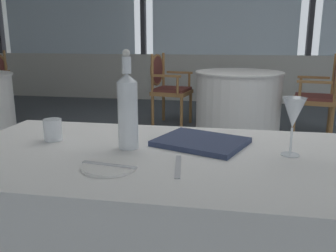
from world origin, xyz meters
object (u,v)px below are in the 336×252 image
side_plate (109,166)px  water_bottle (128,109)px  water_tumbler (53,130)px  dining_chair_1_0 (166,83)px  wine_glass (293,114)px  menu_book (201,142)px  dining_chair_1_1 (323,90)px

side_plate → water_bottle: 0.26m
water_tumbler → dining_chair_1_0: (-0.17, 3.41, -0.23)m
water_tumbler → dining_chair_1_0: 3.42m
side_plate → dining_chair_1_0: (-0.50, 3.67, -0.19)m
dining_chair_1_0 → water_tumbler: bearing=-77.1°
wine_glass → water_tumbler: 0.92m
side_plate → wine_glass: size_ratio=0.86×
water_tumbler → dining_chair_1_0: bearing=92.9°
water_tumbler → water_bottle: bearing=-8.1°
menu_book → wine_glass: bearing=7.4°
wine_glass → dining_chair_1_1: bearing=75.1°
water_bottle → dining_chair_1_0: water_bottle is taller
menu_book → water_bottle: bearing=-139.3°
side_plate → dining_chair_1_0: size_ratio=0.19×
side_plate → dining_chair_1_1: (1.41, 3.33, -0.19)m
wine_glass → water_tumbler: (-0.92, 0.03, -0.11)m
water_bottle → dining_chair_1_0: (-0.50, 3.45, -0.34)m
water_bottle → dining_chair_1_1: (1.41, 3.12, -0.33)m
water_tumbler → menu_book: 0.60m
wine_glass → menu_book: wine_glass is taller
water_bottle → dining_chair_1_0: bearing=98.2°
water_bottle → side_plate: bearing=-90.0°
side_plate → dining_chair_1_1: dining_chair_1_1 is taller
menu_book → dining_chair_1_0: bearing=123.9°
dining_chair_1_0 → menu_book: bearing=-67.1°
dining_chair_1_0 → side_plate: bearing=-72.2°
water_tumbler → dining_chair_1_1: dining_chair_1_1 is taller
menu_book → dining_chair_1_0: size_ratio=0.34×
side_plate → menu_book: 0.41m
menu_book → dining_chair_1_1: dining_chair_1_1 is taller
side_plate → water_tumbler: water_tumbler is taller
water_tumbler → dining_chair_1_0: size_ratio=0.09×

